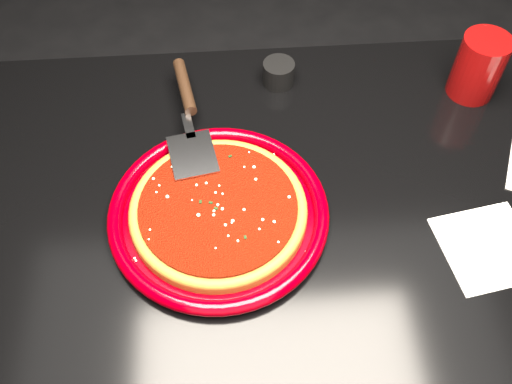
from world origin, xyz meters
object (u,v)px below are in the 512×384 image
at_px(pizza_server, 189,116).
at_px(ramekin, 279,73).
at_px(plate, 219,213).
at_px(cup, 478,67).
at_px(table, 295,316).

bearing_deg(pizza_server, ramekin, 25.36).
height_order(plate, cup, cup).
xyz_separation_m(cup, ramekin, (-0.35, 0.05, -0.04)).
bearing_deg(plate, ramekin, 67.64).
height_order(pizza_server, cup, cup).
height_order(plate, ramekin, ramekin).
distance_m(plate, cup, 0.53).
height_order(cup, ramekin, cup).
bearing_deg(table, cup, 37.93).
distance_m(table, pizza_server, 0.49).
bearing_deg(table, ramekin, 93.30).
height_order(table, pizza_server, pizza_server).
distance_m(plate, ramekin, 0.32).
distance_m(plate, pizza_server, 0.18).
distance_m(table, plate, 0.41).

